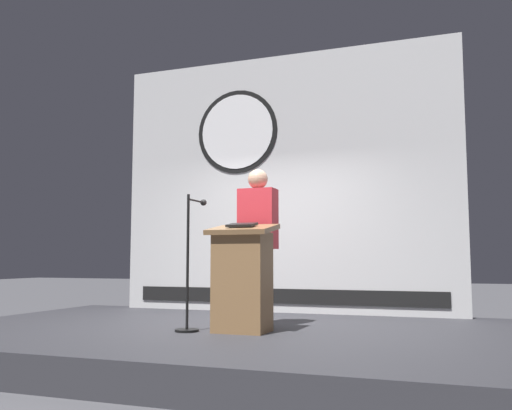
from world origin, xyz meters
name	(u,v)px	position (x,y,z in m)	size (l,w,h in m)	color
ground_plane	(232,358)	(0.00, 0.00, 0.00)	(40.00, 40.00, 0.00)	#4C4C51
stage_platform	(232,343)	(0.00, 0.00, 0.15)	(6.40, 4.00, 0.30)	#333338
banner_display	(282,181)	(-0.02, 1.85, 2.10)	(4.79, 0.12, 3.59)	silver
podium	(242,278)	(0.22, -0.26, 0.84)	(0.64, 0.50, 1.09)	olive
speaker_person	(258,245)	(0.21, 0.22, 1.17)	(0.40, 0.26, 1.70)	black
microphone_stand	(190,283)	(-0.32, -0.36, 0.78)	(0.24, 0.51, 1.38)	black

